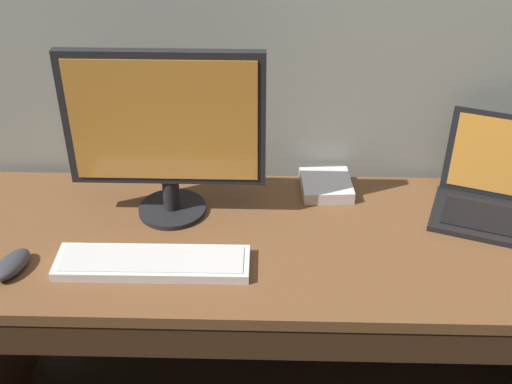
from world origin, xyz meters
name	(u,v)px	position (x,y,z in m)	size (l,w,h in m)	color
desk	(313,290)	(0.00, -0.02, 0.56)	(1.90, 0.60, 0.72)	brown
laptop_black	(505,197)	(0.50, 0.12, 0.78)	(0.41, 0.36, 0.24)	black
external_monitor	(165,130)	(-0.38, 0.10, 0.98)	(0.50, 0.18, 0.46)	black
wired_keyboard	(153,263)	(-0.40, -0.12, 0.74)	(0.47, 0.12, 0.03)	white
computer_mouse	(12,265)	(-0.73, -0.15, 0.74)	(0.06, 0.12, 0.04)	#38383D
external_drive_box	(326,185)	(0.04, 0.22, 0.74)	(0.14, 0.15, 0.03)	silver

